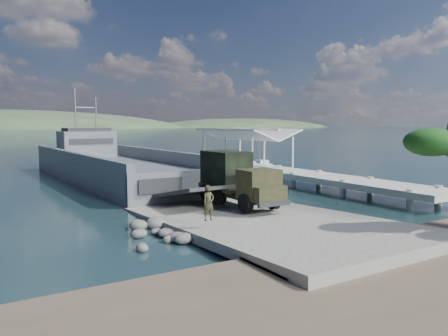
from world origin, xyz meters
TOP-DOWN VIEW (x-y plane):
  - ground at (0.00, 0.00)m, footprint 1400.00×1400.00m
  - boat_ramp at (0.00, -1.00)m, footprint 10.00×18.00m
  - shoreline_rocks at (-6.20, 0.50)m, footprint 3.20×5.60m
  - distant_headlands at (50.00, 560.00)m, footprint 1000.00×240.00m
  - pier at (13.00, 18.77)m, footprint 6.40×44.00m
  - landing_craft at (-0.54, 23.52)m, footprint 10.17×36.69m
  - military_truck at (1.03, 3.50)m, footprint 2.46×7.38m
  - soldier at (-3.74, -1.26)m, footprint 0.70×0.50m
  - sailboat_near at (19.97, 26.73)m, footprint 2.32×4.98m
  - sailboat_far at (16.29, 35.09)m, footprint 2.22×5.31m

SIDE VIEW (x-z plane):
  - ground at x=0.00m, z-range 0.00..0.00m
  - shoreline_rocks at x=-6.20m, z-range -0.45..0.45m
  - distant_headlands at x=50.00m, z-range -24.00..24.00m
  - boat_ramp at x=0.00m, z-range 0.00..0.50m
  - sailboat_near at x=19.97m, z-range -2.61..3.24m
  - sailboat_far at x=16.29m, z-range -2.80..3.47m
  - landing_craft at x=-0.54m, z-range -4.53..6.30m
  - soldier at x=-3.74m, z-range 0.50..2.29m
  - pier at x=13.00m, z-range -1.45..4.65m
  - military_truck at x=1.03m, z-range 0.49..3.90m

